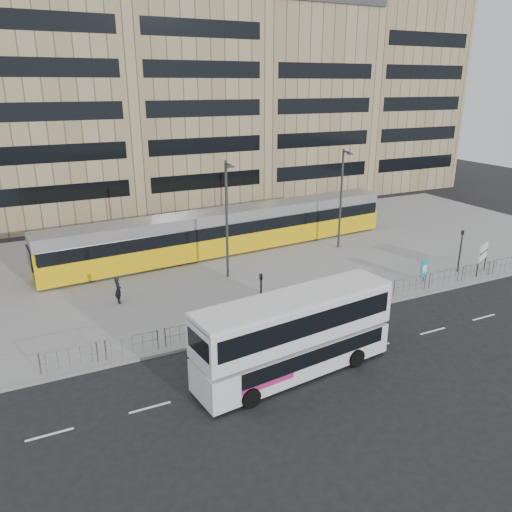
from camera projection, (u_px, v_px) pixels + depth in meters
name	position (u px, v px, depth m)	size (l,w,h in m)	color
ground	(303.00, 323.00, 28.77)	(120.00, 120.00, 0.00)	black
plaza	(224.00, 260.00, 38.95)	(64.00, 24.00, 0.15)	gray
kerb	(303.00, 322.00, 28.78)	(64.00, 0.25, 0.17)	gray
building_row	(157.00, 85.00, 54.35)	(70.40, 18.40, 31.20)	brown
pedestrian_barrier	(328.00, 298.00, 29.69)	(32.07, 0.07, 1.10)	gray
road_markings	(360.00, 351.00, 25.77)	(62.00, 0.12, 0.01)	white
double_decker_bus	(295.00, 332.00, 23.14)	(10.14, 3.46, 3.98)	silver
tram	(228.00, 231.00, 40.13)	(29.65, 5.21, 3.48)	#DFB10C
station_sign	(483.00, 253.00, 35.39)	(1.79, 0.86, 2.21)	#2D2D30
ad_panel	(424.00, 269.00, 34.17)	(0.82, 0.29, 1.56)	#2D2D30
pedestrian	(118.00, 290.00, 30.81)	(0.63, 0.41, 1.72)	black
traffic_light_west	(261.00, 293.00, 27.57)	(0.18, 0.21, 3.10)	#2D2D30
traffic_light_east	(461.00, 245.00, 35.66)	(0.21, 0.24, 3.10)	#2D2D30
lamp_post_west	(227.00, 216.00, 33.81)	(0.45, 1.04, 8.17)	#2D2D30
lamp_post_east	(341.00, 195.00, 40.17)	(0.45, 1.04, 8.12)	#2D2D30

